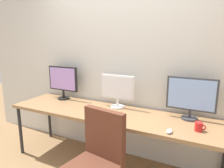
{
  "coord_description": "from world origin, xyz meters",
  "views": [
    {
      "loc": [
        1.1,
        -1.55,
        1.63
      ],
      "look_at": [
        0.0,
        0.65,
        1.09
      ],
      "focal_mm": 33.03,
      "sensor_mm": 36.0,
      "label": 1
    }
  ],
  "objects_px": {
    "keyboard_main": "(101,118)",
    "monitor_left": "(63,81)",
    "desk": "(110,116)",
    "monitor_right": "(191,96)",
    "coffee_mug": "(199,127)",
    "monitor_center": "(118,89)",
    "computer_mouse": "(169,131)"
  },
  "relations": [
    {
      "from": "monitor_left",
      "to": "desk",
      "type": "bearing_deg",
      "value": -13.27
    },
    {
      "from": "monitor_center",
      "to": "coffee_mug",
      "type": "relative_size",
      "value": 4.35
    },
    {
      "from": "desk",
      "to": "coffee_mug",
      "type": "relative_size",
      "value": 25.43
    },
    {
      "from": "monitor_left",
      "to": "monitor_center",
      "type": "bearing_deg",
      "value": -0.0
    },
    {
      "from": "desk",
      "to": "monitor_right",
      "type": "height_order",
      "value": "monitor_right"
    },
    {
      "from": "desk",
      "to": "computer_mouse",
      "type": "bearing_deg",
      "value": -17.67
    },
    {
      "from": "computer_mouse",
      "to": "monitor_left",
      "type": "bearing_deg",
      "value": 164.68
    },
    {
      "from": "monitor_center",
      "to": "computer_mouse",
      "type": "distance_m",
      "value": 0.92
    },
    {
      "from": "monitor_center",
      "to": "computer_mouse",
      "type": "xyz_separation_m",
      "value": [
        0.77,
        -0.46,
        -0.23
      ]
    },
    {
      "from": "monitor_center",
      "to": "coffee_mug",
      "type": "xyz_separation_m",
      "value": [
        1.02,
        -0.29,
        -0.2
      ]
    },
    {
      "from": "monitor_right",
      "to": "computer_mouse",
      "type": "distance_m",
      "value": 0.54
    },
    {
      "from": "monitor_left",
      "to": "monitor_right",
      "type": "xyz_separation_m",
      "value": [
        1.8,
        0.0,
        -0.02
      ]
    },
    {
      "from": "monitor_center",
      "to": "keyboard_main",
      "type": "relative_size",
      "value": 1.34
    },
    {
      "from": "keyboard_main",
      "to": "monitor_left",
      "type": "bearing_deg",
      "value": 153.83
    },
    {
      "from": "monitor_center",
      "to": "keyboard_main",
      "type": "bearing_deg",
      "value": -90.0
    },
    {
      "from": "keyboard_main",
      "to": "computer_mouse",
      "type": "relative_size",
      "value": 3.59
    },
    {
      "from": "monitor_left",
      "to": "keyboard_main",
      "type": "bearing_deg",
      "value": -26.17
    },
    {
      "from": "monitor_left",
      "to": "computer_mouse",
      "type": "relative_size",
      "value": 5.18
    },
    {
      "from": "monitor_left",
      "to": "coffee_mug",
      "type": "relative_size",
      "value": 4.7
    },
    {
      "from": "desk",
      "to": "keyboard_main",
      "type": "bearing_deg",
      "value": -90.0
    },
    {
      "from": "desk",
      "to": "coffee_mug",
      "type": "xyz_separation_m",
      "value": [
        1.02,
        -0.08,
        0.09
      ]
    },
    {
      "from": "desk",
      "to": "coffee_mug",
      "type": "bearing_deg",
      "value": -4.27
    },
    {
      "from": "keyboard_main",
      "to": "desk",
      "type": "bearing_deg",
      "value": 90.0
    },
    {
      "from": "desk",
      "to": "monitor_left",
      "type": "bearing_deg",
      "value": 166.73
    },
    {
      "from": "monitor_center",
      "to": "computer_mouse",
      "type": "relative_size",
      "value": 4.8
    },
    {
      "from": "monitor_left",
      "to": "computer_mouse",
      "type": "xyz_separation_m",
      "value": [
        1.67,
        -0.46,
        -0.26
      ]
    },
    {
      "from": "desk",
      "to": "monitor_right",
      "type": "bearing_deg",
      "value": 13.28
    },
    {
      "from": "monitor_right",
      "to": "coffee_mug",
      "type": "xyz_separation_m",
      "value": [
        0.12,
        -0.29,
        -0.22
      ]
    },
    {
      "from": "monitor_center",
      "to": "coffee_mug",
      "type": "bearing_deg",
      "value": -15.78
    },
    {
      "from": "keyboard_main",
      "to": "monitor_right",
      "type": "bearing_deg",
      "value": 26.17
    },
    {
      "from": "monitor_left",
      "to": "coffee_mug",
      "type": "bearing_deg",
      "value": -8.54
    },
    {
      "from": "monitor_right",
      "to": "coffee_mug",
      "type": "bearing_deg",
      "value": -67.28
    }
  ]
}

